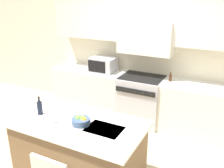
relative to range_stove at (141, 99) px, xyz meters
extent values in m
cube|color=beige|center=(0.00, 0.36, 0.89)|extent=(10.00, 0.06, 2.70)
cube|color=silver|center=(0.00, 0.16, 1.51)|extent=(3.87, 0.34, 0.85)
cube|color=silver|center=(0.00, 0.13, 1.19)|extent=(1.01, 0.40, 0.60)
cube|color=silver|center=(-1.17, 0.02, -0.02)|extent=(1.52, 0.62, 0.88)
cube|color=white|center=(-1.17, 0.02, 0.43)|extent=(1.52, 0.62, 0.03)
cube|color=silver|center=(1.17, 0.02, -0.02)|extent=(1.52, 0.62, 0.88)
cube|color=white|center=(1.17, 0.02, 0.43)|extent=(1.52, 0.62, 0.03)
cube|color=#B7B7BC|center=(0.00, 0.00, -0.01)|extent=(0.82, 0.66, 0.91)
cube|color=black|center=(0.00, 0.00, 0.46)|extent=(0.79, 0.61, 0.01)
cube|color=black|center=(0.00, -0.34, 0.29)|extent=(0.75, 0.02, 0.09)
cylinder|color=black|center=(-0.32, -0.35, 0.29)|extent=(0.04, 0.02, 0.04)
cylinder|color=black|center=(-0.16, -0.35, 0.29)|extent=(0.04, 0.02, 0.04)
cylinder|color=black|center=(0.00, -0.35, 0.29)|extent=(0.04, 0.02, 0.04)
cylinder|color=black|center=(0.16, -0.35, 0.29)|extent=(0.04, 0.02, 0.04)
cylinder|color=black|center=(0.32, -0.35, 0.29)|extent=(0.04, 0.02, 0.04)
cube|color=#B7B7BC|center=(-0.84, 0.02, 0.59)|extent=(0.49, 0.38, 0.28)
cube|color=black|center=(-0.89, -0.17, 0.59)|extent=(0.38, 0.01, 0.23)
cube|color=brown|center=(-0.14, -1.94, -0.04)|extent=(1.60, 0.86, 0.84)
cube|color=white|center=(-0.14, -1.94, 0.40)|extent=(1.70, 0.93, 0.04)
cube|color=#2D2D30|center=(0.25, -1.94, 0.42)|extent=(0.44, 0.32, 0.01)
cylinder|color=#B2B2B7|center=(0.25, -1.75, 0.42)|extent=(0.02, 0.02, 0.00)
cylinder|color=black|center=(-0.70, -1.99, 0.51)|extent=(0.07, 0.07, 0.18)
cylinder|color=black|center=(-0.70, -1.99, 0.64)|extent=(0.03, 0.03, 0.08)
cylinder|color=white|center=(-0.38, -2.09, 0.43)|extent=(0.07, 0.07, 0.01)
cylinder|color=white|center=(-0.38, -2.09, 0.46)|extent=(0.01, 0.01, 0.07)
cone|color=white|center=(-0.38, -2.09, 0.55)|extent=(0.08, 0.08, 0.10)
cylinder|color=white|center=(-0.27, -1.81, 0.43)|extent=(0.07, 0.07, 0.01)
cylinder|color=white|center=(-0.27, -1.81, 0.46)|extent=(0.01, 0.01, 0.07)
cone|color=white|center=(-0.27, -1.81, 0.55)|extent=(0.08, 0.08, 0.10)
cylinder|color=#384C6B|center=(-0.06, -1.97, 0.46)|extent=(0.23, 0.23, 0.08)
sphere|color=#66A83D|center=(-0.11, -1.97, 0.49)|extent=(0.08, 0.08, 0.08)
sphere|color=gold|center=(-0.02, -1.97, 0.49)|extent=(0.07, 0.07, 0.07)
sphere|color=#66A83D|center=(-0.06, -1.94, 0.49)|extent=(0.08, 0.08, 0.08)
cylinder|color=#422314|center=(0.53, 0.03, 0.51)|extent=(0.06, 0.06, 0.12)
cylinder|color=#422314|center=(0.53, 0.03, 0.59)|extent=(0.02, 0.02, 0.05)
camera|label=1|loc=(1.51, -4.22, 1.96)|focal=40.00mm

